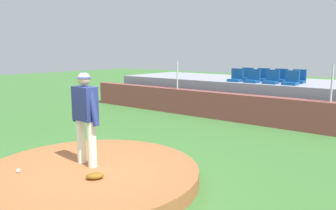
# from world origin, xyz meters

# --- Properties ---
(ground_plane) EXTENTS (60.00, 60.00, 0.00)m
(ground_plane) POSITION_xyz_m (0.00, 0.00, 0.00)
(ground_plane) COLOR #3A6C2F
(pitchers_mound) EXTENTS (4.06, 4.06, 0.27)m
(pitchers_mound) POSITION_xyz_m (0.00, 0.00, 0.14)
(pitchers_mound) COLOR #9D5932
(pitchers_mound) RESTS_ON ground_plane
(pitcher) EXTENTS (0.81, 0.30, 1.80)m
(pitcher) POSITION_xyz_m (-0.21, 0.10, 1.32)
(pitcher) COLOR white
(pitcher) RESTS_ON pitchers_mound
(baseball) EXTENTS (0.07, 0.07, 0.07)m
(baseball) POSITION_xyz_m (-0.84, -0.95, 0.31)
(baseball) COLOR white
(baseball) RESTS_ON pitchers_mound
(fielding_glove) EXTENTS (0.34, 0.36, 0.11)m
(fielding_glove) POSITION_xyz_m (0.47, -0.28, 0.33)
(fielding_glove) COLOR brown
(fielding_glove) RESTS_ON pitchers_mound
(brick_barrier) EXTENTS (14.74, 0.40, 0.97)m
(brick_barrier) POSITION_xyz_m (0.00, 6.67, 0.48)
(brick_barrier) COLOR brown
(brick_barrier) RESTS_ON ground_plane
(fence_post_left) EXTENTS (0.06, 0.06, 1.09)m
(fence_post_left) POSITION_xyz_m (-2.96, 6.67, 1.51)
(fence_post_left) COLOR silver
(fence_post_left) RESTS_ON brick_barrier
(fence_post_right) EXTENTS (0.06, 0.06, 1.09)m
(fence_post_right) POSITION_xyz_m (2.62, 6.67, 1.51)
(fence_post_right) COLOR silver
(fence_post_right) RESTS_ON brick_barrier
(bleacher_platform) EXTENTS (13.47, 3.75, 1.27)m
(bleacher_platform) POSITION_xyz_m (0.00, 9.28, 0.64)
(bleacher_platform) COLOR #8E8E9F
(bleacher_platform) RESTS_ON ground_plane
(stadium_chair_0) EXTENTS (0.48, 0.44, 0.50)m
(stadium_chair_0) POSITION_xyz_m (-1.06, 7.94, 1.43)
(stadium_chair_0) COLOR navy
(stadium_chair_0) RESTS_ON bleacher_platform
(stadium_chair_1) EXTENTS (0.48, 0.44, 0.50)m
(stadium_chair_1) POSITION_xyz_m (-0.37, 7.92, 1.43)
(stadium_chair_1) COLOR navy
(stadium_chair_1) RESTS_ON bleacher_platform
(stadium_chair_2) EXTENTS (0.48, 0.44, 0.50)m
(stadium_chair_2) POSITION_xyz_m (0.34, 7.95, 1.43)
(stadium_chair_2) COLOR navy
(stadium_chair_2) RESTS_ON bleacher_platform
(stadium_chair_3) EXTENTS (0.48, 0.44, 0.50)m
(stadium_chair_3) POSITION_xyz_m (1.04, 7.96, 1.43)
(stadium_chair_3) COLOR navy
(stadium_chair_3) RESTS_ON bleacher_platform
(stadium_chair_4) EXTENTS (0.48, 0.44, 0.50)m
(stadium_chair_4) POSITION_xyz_m (-1.04, 8.82, 1.43)
(stadium_chair_4) COLOR navy
(stadium_chair_4) RESTS_ON bleacher_platform
(stadium_chair_5) EXTENTS (0.48, 0.44, 0.50)m
(stadium_chair_5) POSITION_xyz_m (-0.35, 8.81, 1.43)
(stadium_chair_5) COLOR navy
(stadium_chair_5) RESTS_ON bleacher_platform
(stadium_chair_6) EXTENTS (0.48, 0.44, 0.50)m
(stadium_chair_6) POSITION_xyz_m (0.34, 8.86, 1.43)
(stadium_chair_6) COLOR navy
(stadium_chair_6) RESTS_ON bleacher_platform
(stadium_chair_7) EXTENTS (0.48, 0.44, 0.50)m
(stadium_chair_7) POSITION_xyz_m (1.03, 8.81, 1.43)
(stadium_chair_7) COLOR navy
(stadium_chair_7) RESTS_ON bleacher_platform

